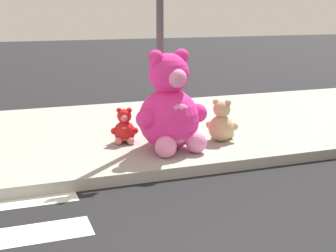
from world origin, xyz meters
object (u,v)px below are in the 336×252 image
(plush_red, at_px, (125,129))
(plush_lime, at_px, (167,116))
(plush_pink_large, at_px, (170,110))
(sign_pole, at_px, (160,27))
(plush_tan, at_px, (222,124))

(plush_red, bearing_deg, plush_lime, 30.44)
(plush_pink_large, xyz_separation_m, plush_lime, (0.33, 1.06, -0.33))
(sign_pole, bearing_deg, plush_red, -176.70)
(sign_pole, distance_m, plush_tan, 1.72)
(plush_pink_large, distance_m, plush_tan, 0.96)
(plush_pink_large, xyz_separation_m, plush_tan, (0.89, 0.17, -0.31))
(plush_pink_large, xyz_separation_m, plush_red, (-0.53, 0.56, -0.36))
(plush_pink_large, bearing_deg, plush_lime, 72.70)
(sign_pole, xyz_separation_m, plush_lime, (0.28, 0.47, -1.46))
(plush_tan, relative_size, plush_red, 1.21)
(sign_pole, distance_m, plush_lime, 1.56)
(plush_pink_large, distance_m, plush_red, 0.85)
(plush_red, relative_size, plush_lime, 0.89)
(plush_tan, height_order, plush_lime, plush_tan)
(plush_pink_large, relative_size, plush_tan, 2.20)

